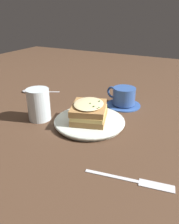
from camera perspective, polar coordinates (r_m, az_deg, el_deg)
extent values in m
plane|color=#473021|center=(0.70, -0.87, -3.24)|extent=(2.40, 2.40, 0.00)
cylinder|color=silver|center=(0.70, 0.00, -2.55)|extent=(0.21, 0.21, 0.02)
torus|color=silver|center=(0.70, 0.00, -2.31)|extent=(0.23, 0.23, 0.01)
cube|color=#A37542|center=(0.69, 0.00, -1.27)|extent=(0.15, 0.13, 0.02)
cube|color=#E0C16B|center=(0.69, 0.00, -0.09)|extent=(0.15, 0.13, 0.01)
cube|color=#A37542|center=(0.68, -0.22, 1.10)|extent=(0.15, 0.14, 0.02)
ellipsoid|color=beige|center=(0.68, -0.22, 2.19)|extent=(0.13, 0.12, 0.01)
cube|color=#2D6028|center=(0.64, 1.12, 1.52)|extent=(0.01, 0.00, 0.00)
cube|color=#2D6028|center=(0.67, 0.33, 2.42)|extent=(0.01, 0.01, 0.00)
cube|color=#2D6028|center=(0.68, 2.62, 2.88)|extent=(0.01, 0.00, 0.00)
cube|color=#2D6028|center=(0.64, 2.47, 1.21)|extent=(0.00, 0.01, 0.00)
cylinder|color=#33569E|center=(0.85, 8.84, 1.94)|extent=(0.13, 0.13, 0.01)
cylinder|color=#33569E|center=(0.84, 9.00, 4.19)|extent=(0.08, 0.08, 0.06)
cylinder|color=#381E0F|center=(0.83, 9.11, 5.75)|extent=(0.07, 0.07, 0.00)
torus|color=#33569E|center=(0.87, 6.10, 5.14)|extent=(0.02, 0.05, 0.05)
cylinder|color=silver|center=(0.74, -13.12, 1.94)|extent=(0.07, 0.07, 0.11)
cube|color=silver|center=(0.51, 5.73, -16.23)|extent=(0.03, 0.12, 0.00)
cube|color=silver|center=(0.50, 17.13, -17.88)|extent=(0.03, 0.08, 0.00)
cube|color=#333335|center=(0.51, 18.47, -17.52)|extent=(0.01, 0.04, 0.00)
cube|color=#333335|center=(0.50, 18.46, -17.94)|extent=(0.01, 0.04, 0.00)
cube|color=#333335|center=(0.50, 18.45, -18.36)|extent=(0.01, 0.04, 0.00)
cube|color=silver|center=(1.00, -11.04, 5.24)|extent=(0.06, 0.10, 0.00)
ellipsoid|color=silver|center=(1.02, -15.60, 5.33)|extent=(0.06, 0.07, 0.01)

